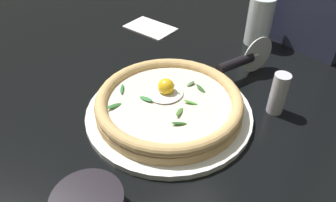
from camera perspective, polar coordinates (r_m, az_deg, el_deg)
ground_plane at (r=0.67m, az=3.01°, el=-2.11°), size 2.40×2.40×0.03m
pizza_plate at (r=0.64m, az=0.00°, el=-1.81°), size 0.33×0.33×0.01m
pizza at (r=0.63m, az=-0.01°, el=-0.11°), size 0.29×0.29×0.05m
pizza_cutter at (r=0.75m, az=13.22°, el=7.09°), size 0.16×0.02×0.09m
drinking_glass at (r=0.90m, az=15.83°, el=12.96°), size 0.07×0.07×0.13m
folded_napkin at (r=0.97m, az=-3.19°, el=12.93°), size 0.13×0.16×0.01m
pepper_shaker at (r=0.66m, az=19.00°, el=1.24°), size 0.03×0.03×0.09m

